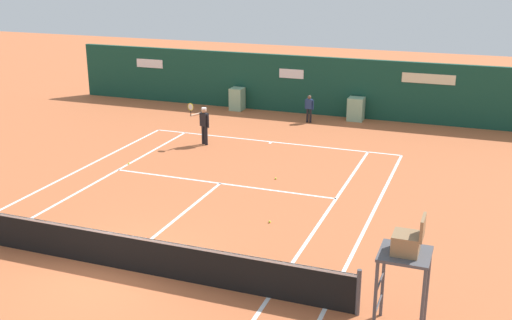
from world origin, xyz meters
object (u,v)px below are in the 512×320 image
at_px(tennis_ball_mid_court, 276,178).
at_px(tennis_ball_by_sideline, 270,222).
at_px(tennis_ball_near_service_line, 129,164).
at_px(player_on_baseline, 204,122).
at_px(ball_kid_left_post, 309,107).
at_px(umpire_chair, 406,253).

distance_m(tennis_ball_mid_court, tennis_ball_by_sideline, 3.69).
bearing_deg(tennis_ball_near_service_line, player_on_baseline, 65.20).
bearing_deg(tennis_ball_by_sideline, tennis_ball_mid_court, 106.15).
distance_m(player_on_baseline, tennis_ball_mid_court, 5.10).
bearing_deg(tennis_ball_near_service_line, ball_kid_left_post, 61.17).
bearing_deg(player_on_baseline, umpire_chair, 152.49).
xyz_separation_m(tennis_ball_mid_court, tennis_ball_near_service_line, (-5.60, -0.37, 0.00)).
relative_size(player_on_baseline, tennis_ball_mid_court, 26.19).
relative_size(umpire_chair, tennis_ball_near_service_line, 37.81).
bearing_deg(tennis_ball_mid_court, ball_kid_left_post, 97.68).
height_order(tennis_ball_mid_court, tennis_ball_by_sideline, same).
distance_m(umpire_chair, tennis_ball_mid_court, 9.54).
bearing_deg(tennis_ball_by_sideline, player_on_baseline, 128.23).
bearing_deg(ball_kid_left_post, tennis_ball_near_service_line, 64.13).
height_order(tennis_ball_by_sideline, tennis_ball_near_service_line, same).
bearing_deg(umpire_chair, tennis_ball_mid_court, 34.47).
bearing_deg(umpire_chair, tennis_ball_by_sideline, 45.61).
distance_m(player_on_baseline, tennis_ball_by_sideline, 8.29).
relative_size(player_on_baseline, tennis_ball_near_service_line, 26.19).
height_order(player_on_baseline, ball_kid_left_post, player_on_baseline).
bearing_deg(tennis_ball_mid_court, player_on_baseline, 144.27).
distance_m(ball_kid_left_post, tennis_ball_near_service_line, 9.43).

